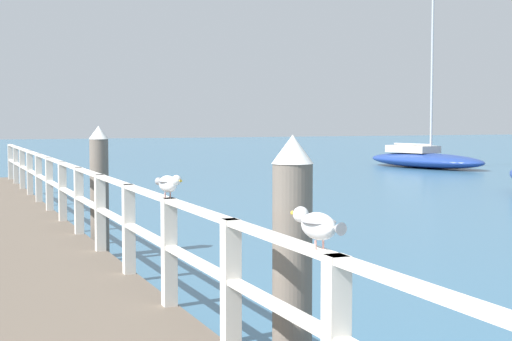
{
  "coord_description": "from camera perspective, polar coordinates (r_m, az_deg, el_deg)",
  "views": [
    {
      "loc": [
        -0.67,
        -1.18,
        2.11
      ],
      "look_at": [
        2.64,
        6.86,
        1.53
      ],
      "focal_mm": 54.91,
      "sensor_mm": 36.0,
      "label": 1
    }
  ],
  "objects": [
    {
      "name": "seagull_foreground",
      "position": [
        4.26,
        4.51,
        -3.93
      ],
      "size": [
        0.2,
        0.48,
        0.21
      ],
      "rotation": [
        0.0,
        0.0,
        0.13
      ],
      "color": "white",
      "rests_on": "pier_railing"
    },
    {
      "name": "dock_piling_near",
      "position": [
        5.52,
        2.66,
        -7.7
      ],
      "size": [
        0.29,
        0.29,
        2.0
      ],
      "color": "#6B6056",
      "rests_on": "ground_plane"
    },
    {
      "name": "dock_piling_far",
      "position": [
        12.06,
        -11.34,
        -1.49
      ],
      "size": [
        0.29,
        0.29,
        2.0
      ],
      "color": "#6B6056",
      "rests_on": "ground_plane"
    },
    {
      "name": "seagull_background",
      "position": [
        6.98,
        -6.4,
        -0.91
      ],
      "size": [
        0.21,
        0.48,
        0.21
      ],
      "rotation": [
        0.0,
        0.0,
        3.29
      ],
      "color": "white",
      "rests_on": "pier_railing"
    },
    {
      "name": "pier_railing",
      "position": [
        12.35,
        -13.39,
        -1.27
      ],
      "size": [
        0.12,
        20.47,
        0.97
      ],
      "color": "beige",
      "rests_on": "pier_deck"
    },
    {
      "name": "boat_2",
      "position": [
        34.02,
        12.16,
        0.86
      ],
      "size": [
        3.41,
        6.35,
        8.42
      ],
      "rotation": [
        0.0,
        0.0,
        3.37
      ],
      "color": "navy",
      "rests_on": "ground_plane"
    }
  ]
}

